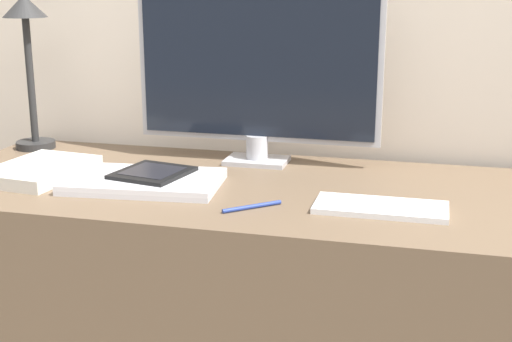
{
  "coord_description": "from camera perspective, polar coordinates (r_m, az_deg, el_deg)",
  "views": [
    {
      "loc": [
        0.37,
        -1.32,
        1.21
      ],
      "look_at": [
        0.0,
        0.12,
        0.8
      ],
      "focal_mm": 50.0,
      "sensor_mm": 36.0,
      "label": 1
    }
  ],
  "objects": [
    {
      "name": "pen",
      "position": [
        1.48,
        -0.32,
        -2.87
      ],
      "size": [
        0.11,
        0.1,
        0.01
      ],
      "color": "navy",
      "rests_on": "desk"
    },
    {
      "name": "desk_lamp",
      "position": [
        2.05,
        -17.82,
        9.77
      ],
      "size": [
        0.12,
        0.12,
        0.42
      ],
      "color": "#282828",
      "rests_on": "desk"
    },
    {
      "name": "laptop",
      "position": [
        1.65,
        -8.95,
        -0.83
      ],
      "size": [
        0.37,
        0.25,
        0.02
      ],
      "color": "silver",
      "rests_on": "desk"
    },
    {
      "name": "ereader",
      "position": [
        1.66,
        -8.28,
        -0.13
      ],
      "size": [
        0.18,
        0.19,
        0.01
      ],
      "color": "black",
      "rests_on": "laptop"
    },
    {
      "name": "keyboard",
      "position": [
        1.49,
        9.95,
        -2.86
      ],
      "size": [
        0.27,
        0.12,
        0.01
      ],
      "color": "silver",
      "rests_on": "desk"
    },
    {
      "name": "notebook",
      "position": [
        1.79,
        -16.9,
        0.04
      ],
      "size": [
        0.21,
        0.28,
        0.03
      ],
      "color": "silver",
      "rests_on": "desk"
    },
    {
      "name": "monitor",
      "position": [
        1.8,
        0.1,
        8.52
      ],
      "size": [
        0.63,
        0.11,
        0.48
      ],
      "color": "#B7B7BC",
      "rests_on": "desk"
    },
    {
      "name": "desk",
      "position": [
        1.77,
        0.6,
        -12.81
      ],
      "size": [
        1.59,
        0.62,
        0.74
      ],
      "color": "brown",
      "rests_on": "ground_plane"
    }
  ]
}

